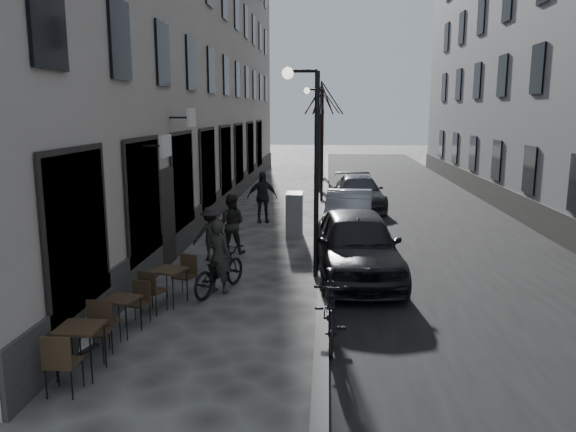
# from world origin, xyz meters

# --- Properties ---
(ground) EXTENTS (120.00, 120.00, 0.00)m
(ground) POSITION_xyz_m (0.00, 0.00, 0.00)
(ground) COLOR #383432
(ground) RESTS_ON ground
(road) EXTENTS (7.30, 60.00, 0.00)m
(road) POSITION_xyz_m (3.85, 16.00, 0.00)
(road) COLOR black
(road) RESTS_ON ground
(kerb) EXTENTS (0.25, 60.00, 0.12)m
(kerb) POSITION_xyz_m (0.20, 16.00, 0.06)
(kerb) COLOR slate
(kerb) RESTS_ON ground
(building_left) EXTENTS (4.00, 35.00, 16.00)m
(building_left) POSITION_xyz_m (-6.00, 16.50, 8.00)
(building_left) COLOR #A09386
(building_left) RESTS_ON ground
(building_right) EXTENTS (4.00, 35.00, 16.00)m
(building_right) POSITION_xyz_m (9.50, 16.50, 8.00)
(building_right) COLOR gray
(building_right) RESTS_ON ground
(streetlamp_near) EXTENTS (0.90, 0.28, 5.09)m
(streetlamp_near) POSITION_xyz_m (-0.17, 6.00, 3.16)
(streetlamp_near) COLOR black
(streetlamp_near) RESTS_ON ground
(streetlamp_far) EXTENTS (0.90, 0.28, 5.09)m
(streetlamp_far) POSITION_xyz_m (-0.17, 18.00, 3.16)
(streetlamp_far) COLOR black
(streetlamp_far) RESTS_ON ground
(tree_near) EXTENTS (2.40, 2.40, 5.70)m
(tree_near) POSITION_xyz_m (-0.10, 21.00, 4.66)
(tree_near) COLOR black
(tree_near) RESTS_ON ground
(tree_far) EXTENTS (2.40, 2.40, 5.70)m
(tree_far) POSITION_xyz_m (-0.10, 27.00, 4.66)
(tree_far) COLOR black
(tree_far) RESTS_ON ground
(bistro_set_a) EXTENTS (0.66, 1.61, 0.95)m
(bistro_set_a) POSITION_xyz_m (-3.54, 0.42, 0.49)
(bistro_set_a) COLOR black
(bistro_set_a) RESTS_ON ground
(bistro_set_b) EXTENTS (0.69, 1.45, 0.83)m
(bistro_set_b) POSITION_xyz_m (-3.48, 2.06, 0.43)
(bistro_set_b) COLOR black
(bistro_set_b) RESTS_ON ground
(bistro_set_c) EXTENTS (0.91, 1.60, 0.92)m
(bistro_set_c) POSITION_xyz_m (-3.07, 3.75, 0.47)
(bistro_set_c) COLOR black
(bistro_set_c) RESTS_ON ground
(sign_board) EXTENTS (0.52, 0.68, 1.08)m
(sign_board) POSITION_xyz_m (-4.01, 1.26, 0.44)
(sign_board) COLOR black
(sign_board) RESTS_ON ground
(utility_cabinet) EXTENTS (0.55, 0.97, 1.45)m
(utility_cabinet) POSITION_xyz_m (-0.80, 10.50, 0.72)
(utility_cabinet) COLOR slate
(utility_cabinet) RESTS_ON ground
(bicycle) EXTENTS (1.36, 2.07, 1.03)m
(bicycle) POSITION_xyz_m (-2.17, 4.62, 0.51)
(bicycle) COLOR black
(bicycle) RESTS_ON ground
(cyclist_rider) EXTENTS (0.72, 0.60, 1.68)m
(cyclist_rider) POSITION_xyz_m (-2.17, 4.62, 0.84)
(cyclist_rider) COLOR #282623
(cyclist_rider) RESTS_ON ground
(pedestrian_near) EXTENTS (0.86, 0.68, 1.73)m
(pedestrian_near) POSITION_xyz_m (-2.51, 8.20, 0.87)
(pedestrian_near) COLOR black
(pedestrian_near) RESTS_ON ground
(pedestrian_mid) EXTENTS (1.11, 0.95, 1.49)m
(pedestrian_mid) POSITION_xyz_m (-2.93, 7.36, 0.75)
(pedestrian_mid) COLOR black
(pedestrian_mid) RESTS_ON ground
(pedestrian_far) EXTENTS (1.18, 0.69, 1.89)m
(pedestrian_far) POSITION_xyz_m (-2.12, 12.77, 0.94)
(pedestrian_far) COLOR black
(pedestrian_far) RESTS_ON ground
(car_near) EXTENTS (2.32, 5.05, 1.68)m
(car_near) POSITION_xyz_m (1.00, 6.01, 0.84)
(car_near) COLOR black
(car_near) RESTS_ON ground
(car_mid) EXTENTS (1.81, 4.41, 1.42)m
(car_mid) POSITION_xyz_m (1.00, 11.12, 0.71)
(car_mid) COLOR gray
(car_mid) RESTS_ON ground
(car_far) EXTENTS (2.25, 4.78, 1.35)m
(car_far) POSITION_xyz_m (1.59, 16.10, 0.67)
(car_far) COLOR #34373D
(car_far) RESTS_ON ground
(moped) EXTENTS (0.63, 2.10, 1.26)m
(moped) POSITION_xyz_m (0.35, 2.00, 0.63)
(moped) COLOR black
(moped) RESTS_ON ground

